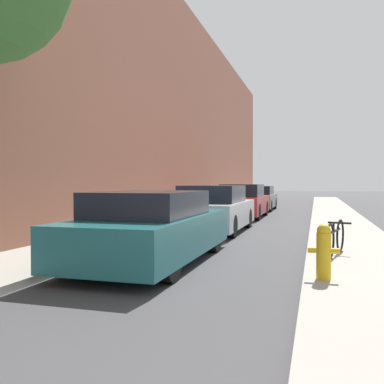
{
  "coord_description": "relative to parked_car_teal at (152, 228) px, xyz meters",
  "views": [
    {
      "loc": [
        2.07,
        0.72,
        1.5
      ],
      "look_at": [
        -0.68,
        10.07,
        1.27
      ],
      "focal_mm": 39.42,
      "sensor_mm": 36.0,
      "label": 1
    }
  ],
  "objects": [
    {
      "name": "ground_plane",
      "position": [
        0.85,
        7.99,
        -0.65
      ],
      "size": [
        120.0,
        120.0,
        0.0
      ],
      "primitive_type": "plane",
      "color": "#3D3D3F"
    },
    {
      "name": "sidewalk_left",
      "position": [
        -2.05,
        7.99,
        -0.59
      ],
      "size": [
        2.0,
        52.0,
        0.12
      ],
      "color": "#9E998E",
      "rests_on": "ground"
    },
    {
      "name": "sidewalk_right",
      "position": [
        3.75,
        7.99,
        -0.59
      ],
      "size": [
        2.0,
        52.0,
        0.12
      ],
      "color": "#9E998E",
      "rests_on": "ground"
    },
    {
      "name": "building_facade_left",
      "position": [
        -3.4,
        7.99,
        4.36
      ],
      "size": [
        0.7,
        52.0,
        10.01
      ],
      "color": "#9E604C",
      "rests_on": "ground"
    },
    {
      "name": "parked_car_teal",
      "position": [
        0.0,
        0.0,
        0.0
      ],
      "size": [
        1.87,
        4.6,
        1.33
      ],
      "color": "black",
      "rests_on": "ground"
    },
    {
      "name": "parked_car_silver",
      "position": [
        -0.05,
        5.15,
        0.02
      ],
      "size": [
        1.83,
        4.35,
        1.4
      ],
      "color": "black",
      "rests_on": "ground"
    },
    {
      "name": "parked_car_red",
      "position": [
        -0.05,
        10.45,
        0.03
      ],
      "size": [
        1.76,
        4.21,
        1.42
      ],
      "color": "black",
      "rests_on": "ground"
    },
    {
      "name": "parked_car_grey",
      "position": [
        -0.08,
        15.45,
        -0.02
      ],
      "size": [
        1.72,
        3.99,
        1.31
      ],
      "color": "black",
      "rests_on": "ground"
    },
    {
      "name": "fire_hydrant",
      "position": [
        3.03,
        -1.04,
        -0.12
      ],
      "size": [
        0.44,
        0.2,
        0.79
      ],
      "color": "gold",
      "rests_on": "sidewalk_right"
    },
    {
      "name": "bicycle",
      "position": [
        3.28,
        1.05,
        -0.19
      ],
      "size": [
        0.51,
        1.55,
        0.65
      ],
      "rotation": [
        0.0,
        0.0,
        -0.23
      ],
      "color": "black",
      "rests_on": "sidewalk_right"
    }
  ]
}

